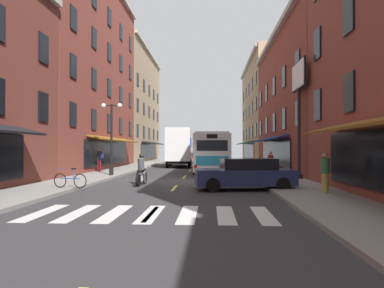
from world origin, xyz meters
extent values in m
cube|color=#333335|center=(0.00, 0.00, -0.05)|extent=(34.80, 80.00, 0.10)
cube|color=#DBCC4C|center=(0.00, -10.00, 0.00)|extent=(0.14, 2.40, 0.01)
cube|color=#DBCC4C|center=(0.00, -3.50, 0.00)|extent=(0.14, 2.40, 0.01)
cube|color=#DBCC4C|center=(0.00, 3.00, 0.00)|extent=(0.14, 2.40, 0.01)
cube|color=#DBCC4C|center=(0.00, 9.50, 0.00)|extent=(0.14, 2.40, 0.01)
cube|color=#DBCC4C|center=(0.00, 16.00, 0.00)|extent=(0.14, 2.40, 0.01)
cube|color=#DBCC4C|center=(0.00, 22.50, 0.00)|extent=(0.14, 2.40, 0.01)
cube|color=#DBCC4C|center=(0.00, 29.00, 0.00)|extent=(0.14, 2.40, 0.01)
cube|color=#DBCC4C|center=(0.00, 35.50, 0.00)|extent=(0.14, 2.40, 0.01)
cube|color=silver|center=(-3.30, -10.00, 0.00)|extent=(0.50, 2.80, 0.01)
cube|color=silver|center=(-2.20, -10.00, 0.00)|extent=(0.50, 2.80, 0.01)
cube|color=silver|center=(-1.10, -10.00, 0.00)|extent=(0.50, 2.80, 0.01)
cube|color=silver|center=(0.00, -10.00, 0.00)|extent=(0.50, 2.80, 0.01)
cube|color=silver|center=(1.10, -10.00, 0.00)|extent=(0.50, 2.80, 0.01)
cube|color=silver|center=(2.20, -10.00, 0.00)|extent=(0.50, 2.80, 0.01)
cube|color=silver|center=(3.30, -10.00, 0.00)|extent=(0.50, 2.80, 0.01)
cube|color=gray|center=(-5.90, 0.00, 0.07)|extent=(3.00, 80.00, 0.14)
cube|color=gray|center=(5.90, 0.00, 0.07)|extent=(3.00, 80.00, 0.14)
cube|color=black|center=(-7.36, -2.00, 4.20)|extent=(0.10, 1.00, 1.60)
cube|color=black|center=(-7.36, -2.00, 7.40)|extent=(0.10, 1.00, 1.60)
cube|color=brown|center=(-11.40, 10.00, 8.93)|extent=(8.00, 19.90, 17.87)
cube|color=black|center=(-7.36, 10.00, 1.55)|extent=(0.10, 12.00, 2.10)
cube|color=brown|center=(-6.65, 10.00, 2.75)|extent=(1.38, 11.20, 0.44)
cube|color=black|center=(-7.36, 2.00, 4.20)|extent=(0.10, 1.00, 1.60)
cube|color=black|center=(-7.36, 6.00, 4.20)|extent=(0.10, 1.00, 1.60)
cube|color=black|center=(-7.36, 10.00, 4.20)|extent=(0.10, 1.00, 1.60)
cube|color=black|center=(-7.36, 14.00, 4.20)|extent=(0.10, 1.00, 1.60)
cube|color=black|center=(-7.36, 18.00, 4.20)|extent=(0.10, 1.00, 1.60)
cube|color=black|center=(-7.36, 2.00, 7.40)|extent=(0.10, 1.00, 1.60)
cube|color=black|center=(-7.36, 6.00, 7.40)|extent=(0.10, 1.00, 1.60)
cube|color=black|center=(-7.36, 10.00, 7.40)|extent=(0.10, 1.00, 1.60)
cube|color=black|center=(-7.36, 14.00, 7.40)|extent=(0.10, 1.00, 1.60)
cube|color=black|center=(-7.36, 18.00, 7.40)|extent=(0.10, 1.00, 1.60)
cube|color=black|center=(-7.36, 2.00, 10.60)|extent=(0.10, 1.00, 1.60)
cube|color=black|center=(-7.36, 6.00, 10.60)|extent=(0.10, 1.00, 1.60)
cube|color=black|center=(-7.36, 10.00, 10.60)|extent=(0.10, 1.00, 1.60)
cube|color=black|center=(-7.36, 14.00, 10.60)|extent=(0.10, 1.00, 1.60)
cube|color=black|center=(-7.36, 18.00, 10.60)|extent=(0.10, 1.00, 1.60)
cube|color=black|center=(-7.36, 10.00, 13.80)|extent=(0.10, 1.00, 1.60)
cube|color=black|center=(-7.36, 14.00, 13.80)|extent=(0.10, 1.00, 1.60)
cube|color=black|center=(-7.36, 18.00, 13.80)|extent=(0.10, 1.00, 1.60)
cube|color=#9E8466|center=(-11.40, 30.00, 8.26)|extent=(8.00, 19.90, 16.52)
cube|color=#B2AD9E|center=(-7.30, 30.00, 16.17)|extent=(0.44, 19.40, 0.40)
cube|color=black|center=(-7.36, 30.00, 1.55)|extent=(0.10, 12.00, 2.10)
cube|color=black|center=(-6.65, 30.00, 2.75)|extent=(1.38, 11.20, 0.44)
cube|color=black|center=(-7.36, 22.00, 4.20)|extent=(0.10, 1.00, 1.60)
cube|color=black|center=(-7.36, 26.00, 4.20)|extent=(0.10, 1.00, 1.60)
cube|color=black|center=(-7.36, 30.00, 4.20)|extent=(0.10, 1.00, 1.60)
cube|color=black|center=(-7.36, 34.00, 4.20)|extent=(0.10, 1.00, 1.60)
cube|color=black|center=(-7.36, 38.00, 4.20)|extent=(0.10, 1.00, 1.60)
cube|color=black|center=(-7.36, 22.00, 7.40)|extent=(0.10, 1.00, 1.60)
cube|color=black|center=(-7.36, 26.00, 7.40)|extent=(0.10, 1.00, 1.60)
cube|color=black|center=(-7.36, 30.00, 7.40)|extent=(0.10, 1.00, 1.60)
cube|color=black|center=(-7.36, 34.00, 7.40)|extent=(0.10, 1.00, 1.60)
cube|color=black|center=(-7.36, 38.00, 7.40)|extent=(0.10, 1.00, 1.60)
cube|color=black|center=(-7.36, 22.00, 10.60)|extent=(0.10, 1.00, 1.60)
cube|color=black|center=(-7.36, 26.00, 10.60)|extent=(0.10, 1.00, 1.60)
cube|color=black|center=(-7.36, 30.00, 10.60)|extent=(0.10, 1.00, 1.60)
cube|color=black|center=(-7.36, 34.00, 10.60)|extent=(0.10, 1.00, 1.60)
cube|color=black|center=(-7.36, 38.00, 10.60)|extent=(0.10, 1.00, 1.60)
cube|color=brown|center=(6.65, -10.00, 2.75)|extent=(1.38, 11.20, 0.44)
cube|color=black|center=(7.36, -6.00, 4.20)|extent=(0.10, 1.00, 1.60)
cube|color=black|center=(7.36, -2.00, 4.20)|extent=(0.10, 1.00, 1.60)
cube|color=black|center=(7.36, -6.00, 7.40)|extent=(0.10, 1.00, 1.60)
cube|color=black|center=(7.36, -2.00, 7.40)|extent=(0.10, 1.00, 1.60)
cube|color=brown|center=(11.40, 10.00, 6.04)|extent=(8.00, 19.90, 12.07)
cube|color=#B2AD9E|center=(7.30, 10.00, 11.72)|extent=(0.44, 19.40, 0.40)
cube|color=black|center=(7.36, 10.00, 1.55)|extent=(0.10, 12.00, 2.10)
cube|color=navy|center=(6.65, 10.00, 2.75)|extent=(1.38, 11.20, 0.44)
cube|color=black|center=(7.36, 2.00, 4.20)|extent=(0.10, 1.00, 1.60)
cube|color=black|center=(7.36, 6.00, 4.20)|extent=(0.10, 1.00, 1.60)
cube|color=black|center=(7.36, 10.00, 4.20)|extent=(0.10, 1.00, 1.60)
cube|color=black|center=(7.36, 14.00, 4.20)|extent=(0.10, 1.00, 1.60)
cube|color=black|center=(7.36, 18.00, 4.20)|extent=(0.10, 1.00, 1.60)
cube|color=black|center=(7.36, 2.00, 7.40)|extent=(0.10, 1.00, 1.60)
cube|color=black|center=(7.36, 6.00, 7.40)|extent=(0.10, 1.00, 1.60)
cube|color=black|center=(7.36, 10.00, 7.40)|extent=(0.10, 1.00, 1.60)
cube|color=black|center=(7.36, 14.00, 7.40)|extent=(0.10, 1.00, 1.60)
cube|color=black|center=(7.36, 18.00, 7.40)|extent=(0.10, 1.00, 1.60)
cube|color=#9E8466|center=(11.40, 30.00, 7.31)|extent=(8.00, 19.90, 14.62)
cube|color=#B2AD9E|center=(7.30, 30.00, 14.27)|extent=(0.44, 19.40, 0.40)
cube|color=black|center=(7.36, 30.00, 1.55)|extent=(0.10, 12.00, 2.10)
cube|color=#1E6638|center=(6.65, 30.00, 2.75)|extent=(1.38, 11.20, 0.44)
cube|color=black|center=(7.36, 22.00, 4.20)|extent=(0.10, 1.00, 1.60)
cube|color=black|center=(7.36, 26.00, 4.20)|extent=(0.10, 1.00, 1.60)
cube|color=black|center=(7.36, 30.00, 4.20)|extent=(0.10, 1.00, 1.60)
cube|color=black|center=(7.36, 34.00, 4.20)|extent=(0.10, 1.00, 1.60)
cube|color=black|center=(7.36, 38.00, 4.20)|extent=(0.10, 1.00, 1.60)
cube|color=black|center=(7.36, 22.00, 7.40)|extent=(0.10, 1.00, 1.60)
cube|color=black|center=(7.36, 26.00, 7.40)|extent=(0.10, 1.00, 1.60)
cube|color=black|center=(7.36, 30.00, 7.40)|extent=(0.10, 1.00, 1.60)
cube|color=black|center=(7.36, 34.00, 7.40)|extent=(0.10, 1.00, 1.60)
cube|color=black|center=(7.36, 38.00, 7.40)|extent=(0.10, 1.00, 1.60)
cube|color=black|center=(7.36, 22.00, 10.60)|extent=(0.10, 1.00, 1.60)
cube|color=black|center=(7.36, 26.00, 10.60)|extent=(0.10, 1.00, 1.60)
cube|color=black|center=(7.36, 30.00, 10.60)|extent=(0.10, 1.00, 1.60)
cube|color=black|center=(7.36, 34.00, 10.60)|extent=(0.10, 1.00, 1.60)
cube|color=black|center=(7.36, 38.00, 10.60)|extent=(0.10, 1.00, 1.60)
cylinder|color=black|center=(7.05, 0.57, 2.84)|extent=(0.18, 0.18, 5.41)
cylinder|color=black|center=(7.05, 0.57, 0.26)|extent=(0.40, 0.40, 0.24)
cube|color=black|center=(7.05, 0.57, 6.31)|extent=(0.10, 2.78, 1.69)
cube|color=white|center=(6.99, 0.57, 6.31)|extent=(0.04, 2.62, 1.53)
cube|color=white|center=(7.11, 0.57, 6.31)|extent=(0.04, 2.62, 1.53)
cube|color=white|center=(1.75, 8.17, 1.65)|extent=(2.77, 11.64, 2.61)
cube|color=silver|center=(1.75, 8.17, 3.02)|extent=(2.55, 10.44, 0.16)
cube|color=black|center=(1.75, 8.47, 1.83)|extent=(2.77, 9.24, 0.96)
cube|color=#19723F|center=(1.75, 8.17, 0.60)|extent=(2.80, 11.24, 0.36)
cube|color=black|center=(1.64, 13.92, 1.83)|extent=(2.25, 0.16, 1.10)
cube|color=black|center=(1.86, 2.41, 2.13)|extent=(2.05, 0.16, 0.70)
cube|color=teal|center=(1.86, 2.40, 1.12)|extent=(2.15, 0.14, 0.64)
cube|color=black|center=(1.86, 2.40, 2.74)|extent=(0.70, 0.11, 0.28)
cube|color=red|center=(0.77, 2.37, 0.70)|extent=(0.20, 0.08, 0.28)
cube|color=red|center=(2.96, 2.41, 0.70)|extent=(0.20, 0.08, 0.28)
cylinder|color=black|center=(0.50, 11.94, 0.50)|extent=(0.32, 1.01, 1.00)
cylinder|color=black|center=(2.85, 11.99, 0.50)|extent=(0.32, 1.01, 1.00)
cylinder|color=black|center=(0.64, 4.85, 0.50)|extent=(0.32, 1.01, 1.00)
cylinder|color=black|center=(2.99, 4.89, 0.50)|extent=(0.32, 1.01, 1.00)
cube|color=white|center=(-1.59, 18.08, 1.55)|extent=(2.37, 2.31, 2.40)
cube|color=black|center=(-1.63, 19.15, 2.40)|extent=(2.00, 0.16, 0.80)
cube|color=silver|center=(-1.48, 14.52, 2.33)|extent=(2.56, 4.95, 3.27)
cube|color=navy|center=(-0.26, 14.56, 2.50)|extent=(0.15, 2.92, 0.90)
cube|color=black|center=(-1.51, 15.64, 0.55)|extent=(2.12, 6.76, 0.24)
cylinder|color=black|center=(-2.69, 17.84, 0.45)|extent=(0.31, 0.91, 0.90)
cylinder|color=black|center=(-0.49, 17.91, 0.45)|extent=(0.31, 0.91, 0.90)
cylinder|color=black|center=(-2.55, 13.76, 0.45)|extent=(0.31, 0.91, 0.90)
cylinder|color=black|center=(-0.35, 13.83, 0.45)|extent=(0.31, 0.91, 0.90)
cube|color=navy|center=(3.33, -4.01, 0.60)|extent=(4.71, 2.31, 0.72)
cube|color=black|center=(3.51, -3.99, 1.20)|extent=(2.62, 1.92, 0.54)
cube|color=red|center=(5.64, -4.48, 0.86)|extent=(0.08, 0.21, 0.14)
cube|color=red|center=(5.48, -3.04, 0.86)|extent=(0.08, 0.21, 0.14)
cylinder|color=black|center=(1.87, -5.04, 0.32)|extent=(0.66, 0.29, 0.64)
cylinder|color=black|center=(1.67, -3.34, 0.32)|extent=(0.66, 0.29, 0.64)
cylinder|color=black|center=(4.98, -4.69, 0.32)|extent=(0.66, 0.29, 0.64)
cylinder|color=black|center=(4.79, -2.99, 0.32)|extent=(0.66, 0.29, 0.64)
cube|color=#515154|center=(-1.31, 24.91, 0.58)|extent=(1.96, 4.79, 0.68)
cube|color=black|center=(-1.31, 24.72, 1.13)|extent=(1.76, 2.60, 0.46)
cube|color=red|center=(-2.02, 22.54, 0.82)|extent=(0.20, 0.06, 0.14)
cube|color=red|center=(-0.51, 22.57, 0.82)|extent=(0.20, 0.06, 0.14)
cylinder|color=black|center=(-2.23, 26.57, 0.32)|extent=(0.23, 0.64, 0.64)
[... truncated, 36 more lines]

